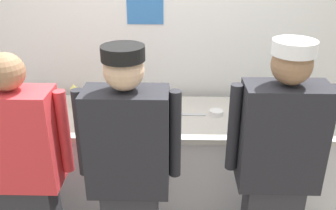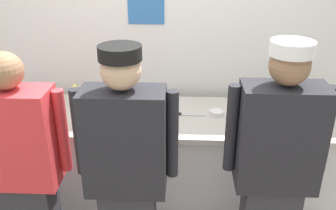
{
  "view_description": "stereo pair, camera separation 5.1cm",
  "coord_description": "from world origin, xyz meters",
  "px_view_note": "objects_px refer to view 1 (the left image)",
  "views": [
    {
      "loc": [
        0.2,
        -2.21,
        2.19
      ],
      "look_at": [
        0.13,
        0.43,
        0.98
      ],
      "focal_mm": 40.02,
      "sensor_mm": 36.0,
      "label": 1
    },
    {
      "loc": [
        0.25,
        -2.21,
        2.19
      ],
      "look_at": [
        0.13,
        0.43,
        0.98
      ],
      "focal_mm": 40.02,
      "sensor_mm": 36.0,
      "label": 2
    }
  ],
  "objects_px": {
    "chef_near_left": "(25,173)",
    "mixing_bowl_steel": "(106,113)",
    "chef_far_right": "(277,169)",
    "squeeze_bottle_primary": "(75,96)",
    "chef_center": "(129,175)",
    "plate_stack_front": "(246,105)",
    "sheet_tray": "(12,114)",
    "squeeze_bottle_secondary": "(101,96)",
    "ramekin_yellow_sauce": "(156,104)",
    "deli_cup": "(46,97)",
    "squeeze_bottle_spare": "(311,103)",
    "ramekin_green_sauce": "(216,112)",
    "chefs_knife": "(185,114)",
    "ramekin_orange_sauce": "(296,124)",
    "ramekin_red_sauce": "(290,114)"
  },
  "relations": [
    {
      "from": "chef_near_left",
      "to": "mixing_bowl_steel",
      "type": "xyz_separation_m",
      "value": [
        0.39,
        0.63,
        0.11
      ]
    },
    {
      "from": "chef_far_right",
      "to": "squeeze_bottle_primary",
      "type": "distance_m",
      "value": 1.66
    },
    {
      "from": "chef_center",
      "to": "plate_stack_front",
      "type": "bearing_deg",
      "value": 46.86
    },
    {
      "from": "chef_center",
      "to": "sheet_tray",
      "type": "relative_size",
      "value": 3.58
    },
    {
      "from": "chef_near_left",
      "to": "squeeze_bottle_secondary",
      "type": "bearing_deg",
      "value": 69.49
    },
    {
      "from": "chef_far_right",
      "to": "mixing_bowl_steel",
      "type": "bearing_deg",
      "value": 151.24
    },
    {
      "from": "sheet_tray",
      "to": "ramekin_yellow_sauce",
      "type": "xyz_separation_m",
      "value": [
        1.11,
        0.2,
        0.01
      ]
    },
    {
      "from": "chef_center",
      "to": "chef_far_right",
      "type": "bearing_deg",
      "value": 4.36
    },
    {
      "from": "squeeze_bottle_primary",
      "to": "deli_cup",
      "type": "relative_size",
      "value": 1.95
    },
    {
      "from": "mixing_bowl_steel",
      "to": "squeeze_bottle_spare",
      "type": "distance_m",
      "value": 1.58
    },
    {
      "from": "squeeze_bottle_spare",
      "to": "ramekin_green_sauce",
      "type": "xyz_separation_m",
      "value": [
        -0.73,
        -0.04,
        -0.08
      ]
    },
    {
      "from": "plate_stack_front",
      "to": "ramekin_green_sauce",
      "type": "height_order",
      "value": "plate_stack_front"
    },
    {
      "from": "chef_near_left",
      "to": "ramekin_green_sauce",
      "type": "height_order",
      "value": "chef_near_left"
    },
    {
      "from": "chef_near_left",
      "to": "deli_cup",
      "type": "height_order",
      "value": "chef_near_left"
    },
    {
      "from": "chef_center",
      "to": "chefs_knife",
      "type": "distance_m",
      "value": 0.86
    },
    {
      "from": "chef_near_left",
      "to": "ramekin_yellow_sauce",
      "type": "height_order",
      "value": "chef_near_left"
    },
    {
      "from": "squeeze_bottle_spare",
      "to": "ramekin_orange_sauce",
      "type": "xyz_separation_m",
      "value": [
        -0.17,
        -0.23,
        -0.07
      ]
    },
    {
      "from": "ramekin_yellow_sauce",
      "to": "chefs_knife",
      "type": "relative_size",
      "value": 0.36
    },
    {
      "from": "ramekin_green_sauce",
      "to": "ramekin_yellow_sauce",
      "type": "distance_m",
      "value": 0.5
    },
    {
      "from": "plate_stack_front",
      "to": "ramekin_yellow_sauce",
      "type": "relative_size",
      "value": 2.22
    },
    {
      "from": "chef_far_right",
      "to": "deli_cup",
      "type": "height_order",
      "value": "chef_far_right"
    },
    {
      "from": "chef_far_right",
      "to": "sheet_tray",
      "type": "distance_m",
      "value": 2.01
    },
    {
      "from": "chef_far_right",
      "to": "plate_stack_front",
      "type": "bearing_deg",
      "value": 93.84
    },
    {
      "from": "squeeze_bottle_primary",
      "to": "ramekin_orange_sauce",
      "type": "bearing_deg",
      "value": -10.55
    },
    {
      "from": "chef_center",
      "to": "squeeze_bottle_spare",
      "type": "bearing_deg",
      "value": 32.3
    },
    {
      "from": "chef_center",
      "to": "sheet_tray",
      "type": "bearing_deg",
      "value": 143.31
    },
    {
      "from": "squeeze_bottle_primary",
      "to": "ramekin_red_sauce",
      "type": "distance_m",
      "value": 1.7
    },
    {
      "from": "chef_center",
      "to": "plate_stack_front",
      "type": "relative_size",
      "value": 7.57
    },
    {
      "from": "chef_center",
      "to": "sheet_tray",
      "type": "xyz_separation_m",
      "value": [
        -1.01,
        0.75,
        0.03
      ]
    },
    {
      "from": "mixing_bowl_steel",
      "to": "squeeze_bottle_primary",
      "type": "xyz_separation_m",
      "value": [
        -0.29,
        0.22,
        0.04
      ]
    },
    {
      "from": "chef_near_left",
      "to": "plate_stack_front",
      "type": "bearing_deg",
      "value": 29.04
    },
    {
      "from": "squeeze_bottle_secondary",
      "to": "chef_near_left",
      "type": "bearing_deg",
      "value": -110.51
    },
    {
      "from": "chef_far_right",
      "to": "plate_stack_front",
      "type": "xyz_separation_m",
      "value": [
        -0.05,
        0.81,
        0.05
      ]
    },
    {
      "from": "chef_far_right",
      "to": "ramekin_yellow_sauce",
      "type": "height_order",
      "value": "chef_far_right"
    },
    {
      "from": "ramekin_red_sauce",
      "to": "chefs_knife",
      "type": "height_order",
      "value": "ramekin_red_sauce"
    },
    {
      "from": "sheet_tray",
      "to": "mixing_bowl_steel",
      "type": "bearing_deg",
      "value": -4.36
    },
    {
      "from": "squeeze_bottle_primary",
      "to": "squeeze_bottle_secondary",
      "type": "relative_size",
      "value": 1.0
    },
    {
      "from": "chef_center",
      "to": "squeeze_bottle_spare",
      "type": "height_order",
      "value": "chef_center"
    },
    {
      "from": "ramekin_yellow_sauce",
      "to": "sheet_tray",
      "type": "bearing_deg",
      "value": -169.97
    },
    {
      "from": "plate_stack_front",
      "to": "ramekin_red_sauce",
      "type": "height_order",
      "value": "plate_stack_front"
    },
    {
      "from": "chef_near_left",
      "to": "chef_center",
      "type": "xyz_separation_m",
      "value": [
        0.65,
        -0.06,
        0.04
      ]
    },
    {
      "from": "mixing_bowl_steel",
      "to": "ramekin_green_sauce",
      "type": "height_order",
      "value": "mixing_bowl_steel"
    },
    {
      "from": "deli_cup",
      "to": "chefs_knife",
      "type": "bearing_deg",
      "value": -9.96
    },
    {
      "from": "chef_far_right",
      "to": "squeeze_bottle_spare",
      "type": "height_order",
      "value": "chef_far_right"
    },
    {
      "from": "ramekin_yellow_sauce",
      "to": "mixing_bowl_steel",
      "type": "bearing_deg",
      "value": -145.21
    },
    {
      "from": "squeeze_bottle_spare",
      "to": "ramekin_yellow_sauce",
      "type": "bearing_deg",
      "value": 174.51
    },
    {
      "from": "squeeze_bottle_spare",
      "to": "chef_near_left",
      "type": "bearing_deg",
      "value": -158.62
    },
    {
      "from": "chef_center",
      "to": "squeeze_bottle_secondary",
      "type": "relative_size",
      "value": 8.55
    },
    {
      "from": "plate_stack_front",
      "to": "ramekin_red_sauce",
      "type": "xyz_separation_m",
      "value": [
        0.32,
        -0.1,
        -0.02
      ]
    },
    {
      "from": "plate_stack_front",
      "to": "deli_cup",
      "type": "xyz_separation_m",
      "value": [
        -1.64,
        0.11,
        0.0
      ]
    }
  ]
}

